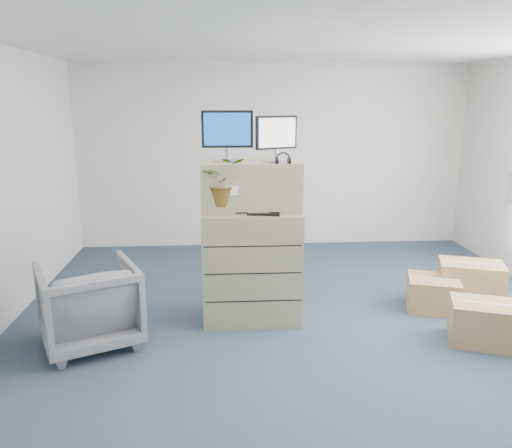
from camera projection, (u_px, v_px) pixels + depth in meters
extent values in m
plane|color=#263244|center=(309.00, 347.00, 4.67)|extent=(7.00, 7.00, 0.00)
cube|color=silver|center=(273.00, 157.00, 7.73)|extent=(6.00, 0.02, 2.80)
cube|color=tan|center=(252.00, 266.00, 5.17)|extent=(1.00, 0.62, 1.16)
cube|color=tan|center=(251.00, 186.00, 5.03)|extent=(1.00, 0.50, 0.50)
cube|color=#99999E|center=(228.00, 161.00, 4.96)|extent=(0.27, 0.20, 0.02)
cylinder|color=#99999E|center=(228.00, 154.00, 4.94)|extent=(0.04, 0.04, 0.12)
cube|color=black|center=(227.00, 129.00, 4.88)|extent=(0.51, 0.06, 0.36)
cube|color=navy|center=(227.00, 129.00, 4.86)|extent=(0.46, 0.03, 0.31)
cube|color=#99999E|center=(276.00, 161.00, 4.95)|extent=(0.29, 0.26, 0.02)
cylinder|color=#99999E|center=(276.00, 155.00, 4.94)|extent=(0.04, 0.04, 0.11)
cube|color=black|center=(276.00, 133.00, 4.89)|extent=(0.43, 0.22, 0.32)
cube|color=silver|center=(277.00, 133.00, 4.87)|extent=(0.38, 0.18, 0.28)
torus|color=black|center=(283.00, 159.00, 4.80)|extent=(0.14, 0.02, 0.14)
cube|color=black|center=(256.00, 212.00, 4.93)|extent=(0.52, 0.29, 0.03)
ellipsoid|color=silver|center=(287.00, 210.00, 4.99)|extent=(0.12, 0.08, 0.04)
cylinder|color=gray|center=(261.00, 196.00, 5.09)|extent=(0.08, 0.08, 0.29)
cube|color=silver|center=(249.00, 209.00, 5.09)|extent=(0.07, 0.06, 0.02)
cube|color=black|center=(249.00, 201.00, 5.07)|extent=(0.07, 0.05, 0.13)
cube|color=black|center=(286.00, 205.00, 5.19)|extent=(0.21, 0.16, 0.06)
cube|color=#3A8DC8|center=(286.00, 198.00, 5.16)|extent=(0.29, 0.18, 0.10)
cylinder|color=#A4C69F|center=(223.00, 213.00, 4.93)|extent=(0.20, 0.20, 0.02)
cylinder|color=black|center=(223.00, 206.00, 4.91)|extent=(0.17, 0.17, 0.13)
imported|color=#235718|center=(223.00, 187.00, 4.86)|extent=(0.53, 0.57, 0.37)
imported|color=slate|center=(89.00, 301.00, 4.65)|extent=(1.10, 1.07, 0.87)
cube|color=#9A734A|center=(482.00, 323.00, 4.72)|extent=(0.70, 0.62, 0.40)
cube|color=#9A734A|center=(433.00, 293.00, 5.50)|extent=(0.66, 0.63, 0.36)
cube|color=#9A734A|center=(470.00, 283.00, 5.63)|extent=(0.79, 0.64, 0.49)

